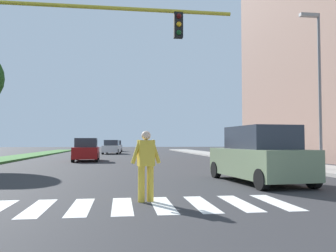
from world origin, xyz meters
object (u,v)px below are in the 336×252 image
Objects in this scene: sedan_midblock at (86,150)px; pedestrian_performer at (146,162)px; sedan_far_horizon at (115,146)px; sedan_distant at (112,147)px; street_lamp_right at (318,76)px; suv_crossing at (259,156)px.

pedestrian_performer is at bearing -80.23° from sedan_midblock.
sedan_far_horizon is (1.74, 26.30, -0.02)m from sedan_midblock.
pedestrian_performer is 0.38× the size of sedan_distant.
street_lamp_right reaches higher than sedan_midblock.
street_lamp_right reaches higher than suv_crossing.
pedestrian_performer is 33.53m from sedan_distant.
sedan_midblock is at bearing -93.79° from sedan_far_horizon.
pedestrian_performer is 18.39m from sedan_midblock.
pedestrian_performer is 44.44m from sedan_far_horizon.
pedestrian_performer reaches higher than sedan_far_horizon.
street_lamp_right is 1.58× the size of suv_crossing.
sedan_distant is 10.93m from sedan_far_horizon.
sedan_far_horizon is (-10.15, 37.35, -3.83)m from street_lamp_right.
suv_crossing is 16.53m from sedan_midblock.
suv_crossing is at bearing -140.54° from street_lamp_right.
sedan_distant is at bearing 92.75° from pedestrian_performer.
street_lamp_right is at bearing -42.91° from sedan_midblock.
sedan_midblock reaches higher than sedan_distant.
pedestrian_performer is (-8.77, -7.07, -3.66)m from street_lamp_right.
street_lamp_right is 4.44× the size of pedestrian_performer.
suv_crossing is (4.21, 3.31, -0.00)m from pedestrian_performer.
sedan_midblock is (-7.33, 14.81, -0.14)m from suv_crossing.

